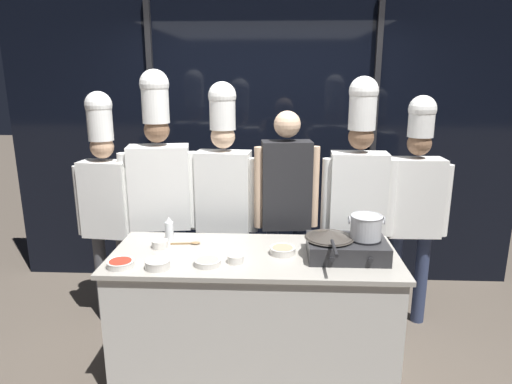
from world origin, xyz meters
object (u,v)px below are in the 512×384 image
Objects in this scene: frying_pan at (329,234)px; serving_spoon_slotted at (191,243)px; prep_bowl_chili_flakes at (120,263)px; prep_bowl_bean_sprouts at (160,243)px; portable_stove at (347,248)px; person_guest at (286,198)px; prep_bowl_shrimp at (236,258)px; chef_apprentice at (415,196)px; chef_pastry at (358,190)px; chef_line at (224,188)px; chef_head at (106,193)px; prep_bowl_garlic at (158,263)px; squeeze_bottle_clear at (169,229)px; stock_pot at (366,226)px; prep_bowl_ginger at (208,261)px; prep_bowl_mushrooms at (283,250)px; chef_sous at (160,186)px.

frying_pan is 2.65× the size of serving_spoon_slotted.
prep_bowl_bean_sprouts is (0.16, 0.32, 0.01)m from prep_bowl_chili_flakes.
portable_stove is 0.28× the size of person_guest.
portable_stove is 4.40× the size of prep_bowl_bean_sprouts.
prep_bowl_chili_flakes is 0.53m from serving_spoon_slotted.
prep_bowl_shrimp is (0.69, 0.10, 0.00)m from prep_bowl_chili_flakes.
chef_pastry is at bearing 9.49° from chef_apprentice.
person_guest is at bearing 175.94° from chef_line.
chef_line is at bearing -168.72° from chef_head.
prep_bowl_garlic is 0.08× the size of chef_line.
chef_line reaches higher than squeeze_bottle_clear.
stock_pot is 1.34× the size of prep_bowl_chili_flakes.
serving_spoon_slotted is at bearing 25.04° from chef_pastry.
chef_line reaches higher than chef_head.
prep_bowl_ginger is 1.51× the size of prep_bowl_bean_sprouts.
chef_sous is (-0.97, 0.69, 0.25)m from prep_bowl_mushrooms.
prep_bowl_bean_sprouts is (-0.03, -0.13, -0.05)m from squeeze_bottle_clear.
prep_bowl_ginger is at bearing 12.71° from prep_bowl_garlic.
chef_line reaches higher than prep_bowl_ginger.
stock_pot is at bearing 1.08° from frying_pan.
prep_bowl_chili_flakes is 1.49× the size of prep_bowl_bean_sprouts.
stock_pot reaches higher than prep_bowl_bean_sprouts.
prep_bowl_ginger is at bearing -167.70° from frying_pan.
chef_pastry is (0.06, 0.68, 0.06)m from stock_pot.
prep_bowl_chili_flakes is 0.10× the size of person_guest.
prep_bowl_mushrooms is at bearing 176.87° from stock_pot.
prep_bowl_garlic is 1.12m from chef_head.
portable_stove is at bearing 10.26° from prep_bowl_shrimp.
squeeze_bottle_clear is at bearing 66.68° from prep_bowl_chili_flakes.
portable_stove is at bearing -179.89° from stock_pot.
prep_bowl_ginger is at bearing -36.37° from prep_bowl_bean_sprouts.
prep_bowl_mushrooms is at bearing 14.32° from prep_bowl_chili_flakes.
chef_head reaches higher than prep_bowl_chili_flakes.
prep_bowl_ginger is 0.09× the size of chef_apprentice.
stock_pot reaches higher than portable_stove.
frying_pan is 3.23× the size of prep_bowl_chili_flakes.
portable_stove is 0.41m from prep_bowl_mushrooms.
portable_stove is 1.24m from prep_bowl_bean_sprouts.
person_guest reaches higher than prep_bowl_ginger.
prep_bowl_chili_flakes is at bearing -170.30° from frying_pan.
squeeze_bottle_clear is 1.54× the size of prep_bowl_bean_sprouts.
chef_sous is (-0.18, 0.49, 0.19)m from squeeze_bottle_clear.
chef_sous is at bearing 0.72° from chef_pastry.
squeeze_bottle_clear is 0.94m from person_guest.
prep_bowl_garlic is (0.04, -0.47, -0.05)m from squeeze_bottle_clear.
prep_bowl_chili_flakes is at bearing 25.14° from chef_apprentice.
person_guest is at bearing 126.14° from stock_pot.
chef_line reaches higher than stock_pot.
prep_bowl_bean_sprouts is at bearing 24.73° from chef_pastry.
prep_bowl_bean_sprouts is (-1.12, 0.10, -0.12)m from frying_pan.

